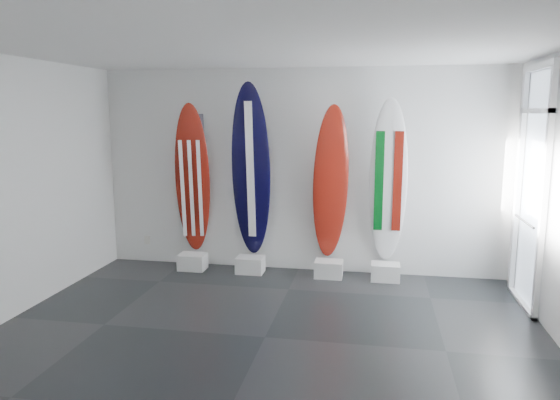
% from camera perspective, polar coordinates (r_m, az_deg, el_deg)
% --- Properties ---
extents(floor, '(6.00, 6.00, 0.00)m').
position_cam_1_polar(floor, '(5.72, -1.66, -14.78)').
color(floor, black).
rests_on(floor, ground).
extents(ceiling, '(6.00, 6.00, 0.00)m').
position_cam_1_polar(ceiling, '(5.25, -1.82, 16.56)').
color(ceiling, white).
rests_on(ceiling, wall_back).
extents(wall_back, '(6.00, 0.00, 6.00)m').
position_cam_1_polar(wall_back, '(7.73, 2.15, 3.17)').
color(wall_back, white).
rests_on(wall_back, ground).
extents(wall_front, '(6.00, 0.00, 6.00)m').
position_cam_1_polar(wall_front, '(2.95, -12.03, -7.61)').
color(wall_front, white).
rests_on(wall_front, ground).
extents(wall_left, '(0.00, 5.00, 5.00)m').
position_cam_1_polar(wall_left, '(6.60, -28.15, 0.94)').
color(wall_left, white).
rests_on(wall_left, ground).
extents(display_block_usa, '(0.40, 0.30, 0.24)m').
position_cam_1_polar(display_block_usa, '(8.07, -9.54, -6.68)').
color(display_block_usa, silver).
rests_on(display_block_usa, floor).
extents(surfboard_usa, '(0.58, 0.50, 2.27)m').
position_cam_1_polar(surfboard_usa, '(7.91, -9.55, 2.24)').
color(surfboard_usa, maroon).
rests_on(surfboard_usa, display_block_usa).
extents(display_block_navy, '(0.40, 0.30, 0.24)m').
position_cam_1_polar(display_block_navy, '(7.82, -3.27, -7.09)').
color(display_block_navy, silver).
rests_on(display_block_navy, floor).
extents(surfboard_navy, '(0.59, 0.34, 2.56)m').
position_cam_1_polar(surfboard_navy, '(7.64, -3.20, 3.20)').
color(surfboard_navy, black).
rests_on(surfboard_navy, display_block_navy).
extents(display_block_swiss, '(0.40, 0.30, 0.24)m').
position_cam_1_polar(display_block_swiss, '(7.64, 5.36, -7.52)').
color(display_block_swiss, silver).
rests_on(display_block_swiss, floor).
extents(surfboard_swiss, '(0.60, 0.53, 2.24)m').
position_cam_1_polar(surfboard_swiss, '(7.47, 5.57, 1.80)').
color(surfboard_swiss, maroon).
rests_on(surfboard_swiss, display_block_swiss).
extents(display_block_italy, '(0.40, 0.30, 0.24)m').
position_cam_1_polar(display_block_italy, '(7.62, 11.45, -7.73)').
color(display_block_italy, silver).
rests_on(display_block_italy, floor).
extents(surfboard_italy, '(0.53, 0.35, 2.33)m').
position_cam_1_polar(surfboard_italy, '(7.44, 11.76, 1.95)').
color(surfboard_italy, white).
rests_on(surfboard_italy, display_block_italy).
extents(wall_outlet, '(0.09, 0.02, 0.13)m').
position_cam_1_polar(wall_outlet, '(8.60, -14.33, -4.25)').
color(wall_outlet, silver).
rests_on(wall_outlet, wall_back).
extents(glass_door, '(0.12, 1.16, 2.85)m').
position_cam_1_polar(glass_door, '(6.97, 25.86, 0.90)').
color(glass_door, white).
rests_on(glass_door, floor).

